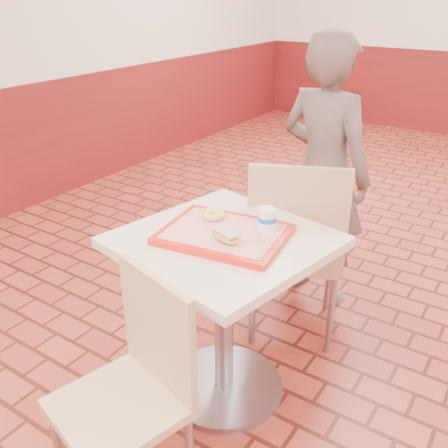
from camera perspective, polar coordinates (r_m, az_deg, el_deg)
The scene contains 8 objects.
main_table at distance 2.14m, azimuth -0.00°, elevation -7.77°, with size 0.76×0.76×0.80m.
chair_main_front at distance 1.83m, azimuth -10.18°, elevation -17.28°, with size 0.49×0.49×0.86m.
chair_main_back at distance 2.51m, azimuth 8.24°, elevation -2.14°, with size 0.61×0.61×1.00m.
customer at distance 2.84m, azimuth 11.31°, elevation 5.61°, with size 0.56×0.37×1.54m, color brown.
serving_tray at distance 2.00m, azimuth 0.00°, elevation -1.17°, with size 0.49×0.38×0.03m.
ring_donut at distance 2.10m, azimuth -1.22°, elevation 1.09°, with size 0.10×0.10×0.03m, color #E2C552.
long_john_donut at distance 1.91m, azimuth 0.12°, elevation -1.37°, with size 0.15×0.11×0.04m.
paper_cup at distance 1.99m, azimuth 4.94°, elevation 0.54°, with size 0.08×0.08×0.09m.
Camera 1 is at (-0.40, -1.79, 1.72)m, focal length 40.00 mm.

